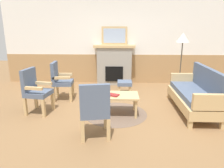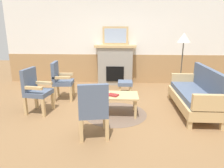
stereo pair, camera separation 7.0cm
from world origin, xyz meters
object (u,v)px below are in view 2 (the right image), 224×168
fireplace (115,64)px  book_on_table (113,95)px  armchair_by_window_left (35,89)px  floor_lamp_by_couch (184,42)px  armchair_near_fireplace (61,79)px  coffee_table (115,97)px  framed_picture (115,36)px  footstool (125,84)px  couch (195,95)px  armchair_front_left (93,108)px

fireplace → book_on_table: bearing=-88.9°
armchair_by_window_left → floor_lamp_by_couch: size_ratio=0.58×
floor_lamp_by_couch → armchair_near_fireplace: bearing=-168.9°
coffee_table → book_on_table: size_ratio=4.41×
book_on_table → framed_picture: bearing=91.1°
coffee_table → footstool: 1.45m
couch → book_on_table: couch is taller
fireplace → couch: 2.91m
book_on_table → armchair_near_fireplace: armchair_near_fireplace is taller
armchair_front_left → floor_lamp_by_couch: size_ratio=0.58×
framed_picture → armchair_near_fireplace: 2.29m
footstool → armchair_front_left: (-0.55, -2.44, 0.25)m
couch → footstool: size_ratio=4.50×
footstool → armchair_front_left: bearing=-102.7°
couch → coffee_table: 1.76m
coffee_table → armchair_front_left: armchair_front_left is taller
book_on_table → floor_lamp_by_couch: size_ratio=0.13×
armchair_front_left → footstool: bearing=77.3°
framed_picture → armchair_by_window_left: (-1.65, -2.43, -1.02)m
armchair_near_fireplace → framed_picture: bearing=48.8°
fireplace → couch: fireplace is taller
coffee_table → footstool: bearing=81.2°
coffee_table → armchair_front_left: (-0.33, -1.01, 0.15)m
footstool → armchair_by_window_left: size_ratio=0.41×
coffee_table → floor_lamp_by_couch: floor_lamp_by_couch is taller
fireplace → framed_picture: 0.91m
fireplace → couch: bearing=-50.4°
book_on_table → footstool: (0.27, 1.50, -0.17)m
couch → fireplace: bearing=129.6°
framed_picture → armchair_front_left: bearing=-93.9°
footstool → floor_lamp_by_couch: 1.93m
armchair_near_fireplace → floor_lamp_by_couch: floor_lamp_by_couch is taller
fireplace → coffee_table: 2.46m
coffee_table → book_on_table: 0.11m
armchair_near_fireplace → footstool: bearing=17.6°
book_on_table → floor_lamp_by_couch: (1.81, 1.60, 1.00)m
fireplace → floor_lamp_by_couch: 2.22m
book_on_table → floor_lamp_by_couch: 2.61m
armchair_near_fireplace → armchair_by_window_left: (-0.30, -0.88, 0.00)m
book_on_table → armchair_by_window_left: (-1.70, 0.09, 0.08)m
fireplace → footstool: (0.32, -1.01, -0.37)m
armchair_by_window_left → book_on_table: bearing=-3.1°
couch → armchair_by_window_left: 3.50m
floor_lamp_by_couch → coffee_table: bearing=-139.0°
floor_lamp_by_couch → book_on_table: bearing=-138.5°
fireplace → coffee_table: bearing=-87.7°
coffee_table → armchair_by_window_left: (-1.75, 0.02, 0.15)m
couch → armchair_front_left: bearing=-149.4°
coffee_table → fireplace: bearing=92.3°
armchair_front_left → armchair_by_window_left: bearing=143.9°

